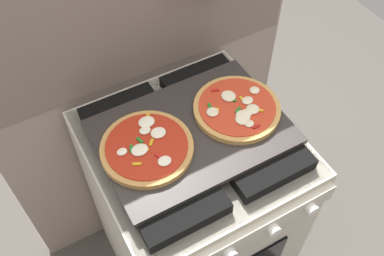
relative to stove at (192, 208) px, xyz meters
name	(u,v)px	position (x,y,z in m)	size (l,w,h in m)	color
ground_plane	(192,256)	(0.00, 0.00, -0.45)	(4.00, 4.00, 0.00)	#4C4742
kitchen_backsplash	(147,87)	(0.00, 0.34, 0.34)	(1.10, 0.09, 1.55)	gray
stove	(192,208)	(0.00, 0.00, 0.00)	(0.60, 0.64, 0.90)	beige
baking_tray	(192,132)	(0.00, 0.00, 0.46)	(0.54, 0.38, 0.02)	#2D2826
pizza_left	(147,147)	(-0.14, 0.00, 0.48)	(0.26, 0.26, 0.03)	#C18947
pizza_right	(236,107)	(0.15, 0.00, 0.48)	(0.26, 0.26, 0.03)	tan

